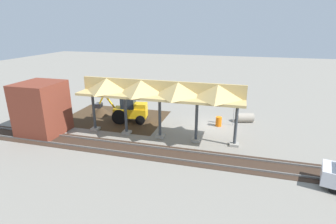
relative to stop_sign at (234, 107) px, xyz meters
The scene contains 10 objects.
ground_plane 2.69m from the stop_sign, 21.38° to the left, with size 120.00×120.00×0.00m, color gray.
dirt_work_zone 11.94m from the stop_sign, ahead, with size 9.98×7.00×0.01m, color #42301E.
platform_canopy 7.76m from the stop_sign, 37.31° to the left, with size 13.52×3.20×4.90m.
rail_tracks 7.77m from the stop_sign, 76.21° to the left, with size 60.00×2.58×0.15m.
stop_sign is the anchor object (origin of this frame).
backhoe 10.06m from the stop_sign, ahead, with size 5.18×2.17×2.82m.
dirt_mound 13.88m from the stop_sign, ahead, with size 4.40×4.40×1.74m, color #42301E.
concrete_pipe 2.20m from the stop_sign, 130.60° to the right, with size 1.74×1.30×0.90m.
brick_utility_building 17.17m from the stop_sign, 21.47° to the left, with size 3.39×3.60×4.52m, color brown.
traffic_barrel 2.01m from the stop_sign, 22.69° to the left, with size 0.56×0.56×0.90m, color orange.
Camera 1 is at (-2.01, 23.37, 9.11)m, focal length 28.00 mm.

